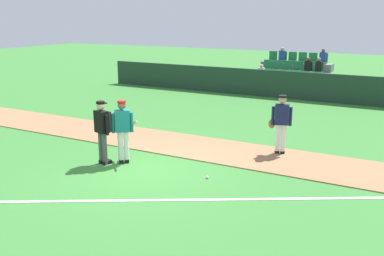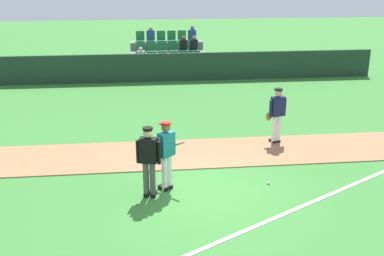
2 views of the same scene
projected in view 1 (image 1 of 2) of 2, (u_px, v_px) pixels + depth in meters
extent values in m
plane|color=#387A33|center=(144.00, 171.00, 11.46)|extent=(80.00, 80.00, 0.00)
cube|color=#9E704C|center=(190.00, 146.00, 13.59)|extent=(28.00, 2.28, 0.03)
cube|color=white|center=(243.00, 199.00, 9.65)|extent=(10.45, 6.07, 0.01)
cube|color=#1E3828|center=(281.00, 84.00, 21.40)|extent=(20.00, 0.16, 1.34)
cube|color=slate|center=(291.00, 89.00, 23.13)|extent=(3.90, 2.95, 0.30)
cube|color=slate|center=(287.00, 85.00, 22.32)|extent=(3.80, 0.85, 0.40)
cube|color=#237542|center=(261.00, 79.00, 22.80)|extent=(0.44, 0.40, 0.08)
cube|color=#237542|center=(262.00, 73.00, 22.93)|extent=(0.44, 0.08, 0.50)
cube|color=silver|center=(261.00, 73.00, 22.77)|extent=(0.32, 0.22, 0.52)
sphere|color=beige|center=(262.00, 66.00, 22.68)|extent=(0.20, 0.20, 0.20)
cube|color=#237542|center=(271.00, 79.00, 22.55)|extent=(0.44, 0.40, 0.08)
cube|color=#237542|center=(272.00, 74.00, 22.67)|extent=(0.44, 0.08, 0.50)
cube|color=#237542|center=(281.00, 80.00, 22.29)|extent=(0.44, 0.40, 0.08)
cube|color=#237542|center=(283.00, 75.00, 22.42)|extent=(0.44, 0.08, 0.50)
cube|color=#237542|center=(292.00, 81.00, 22.04)|extent=(0.44, 0.40, 0.08)
cube|color=#237542|center=(293.00, 75.00, 22.17)|extent=(0.44, 0.08, 0.50)
cube|color=#237542|center=(302.00, 82.00, 21.79)|extent=(0.44, 0.40, 0.08)
cube|color=#237542|center=(304.00, 76.00, 21.91)|extent=(0.44, 0.08, 0.50)
cube|color=#237542|center=(313.00, 82.00, 21.53)|extent=(0.44, 0.40, 0.08)
cube|color=#237542|center=(315.00, 77.00, 21.66)|extent=(0.44, 0.08, 0.50)
cube|color=slate|center=(292.00, 75.00, 22.94)|extent=(3.80, 0.85, 0.40)
cube|color=#237542|center=(266.00, 69.00, 23.42)|extent=(0.44, 0.40, 0.08)
cube|color=#237542|center=(268.00, 64.00, 23.55)|extent=(0.44, 0.08, 0.50)
cube|color=#237542|center=(276.00, 70.00, 23.17)|extent=(0.44, 0.40, 0.08)
cube|color=#237542|center=(278.00, 65.00, 23.29)|extent=(0.44, 0.08, 0.50)
cube|color=#237542|center=(286.00, 70.00, 22.92)|extent=(0.44, 0.40, 0.08)
cube|color=#237542|center=(288.00, 65.00, 23.04)|extent=(0.44, 0.08, 0.50)
cube|color=#237542|center=(297.00, 71.00, 22.66)|extent=(0.44, 0.40, 0.08)
cube|color=#237542|center=(298.00, 66.00, 22.79)|extent=(0.44, 0.08, 0.50)
cube|color=#237542|center=(307.00, 72.00, 22.41)|extent=(0.44, 0.40, 0.08)
cube|color=#237542|center=(309.00, 66.00, 22.53)|extent=(0.44, 0.08, 0.50)
cube|color=black|center=(308.00, 66.00, 22.38)|extent=(0.32, 0.22, 0.52)
sphere|color=brown|center=(308.00, 59.00, 22.29)|extent=(0.20, 0.20, 0.20)
cube|color=#237542|center=(318.00, 72.00, 22.16)|extent=(0.44, 0.40, 0.08)
cube|color=#237542|center=(319.00, 67.00, 22.28)|extent=(0.44, 0.08, 0.50)
cube|color=black|center=(319.00, 66.00, 22.12)|extent=(0.32, 0.22, 0.52)
sphere|color=#9E7051|center=(319.00, 59.00, 22.04)|extent=(0.20, 0.20, 0.20)
cube|color=slate|center=(297.00, 66.00, 23.56)|extent=(3.80, 0.85, 0.40)
cube|color=#237542|center=(272.00, 60.00, 24.05)|extent=(0.44, 0.40, 0.08)
cube|color=#237542|center=(273.00, 56.00, 24.17)|extent=(0.44, 0.08, 0.50)
cube|color=#237542|center=(281.00, 61.00, 23.79)|extent=(0.44, 0.40, 0.08)
cube|color=#237542|center=(283.00, 56.00, 23.92)|extent=(0.44, 0.08, 0.50)
cube|color=#263F99|center=(282.00, 55.00, 23.76)|extent=(0.32, 0.22, 0.52)
sphere|color=tan|center=(282.00, 49.00, 23.67)|extent=(0.20, 0.20, 0.20)
cube|color=#237542|center=(291.00, 61.00, 23.54)|extent=(0.44, 0.40, 0.08)
cube|color=#237542|center=(293.00, 56.00, 23.66)|extent=(0.44, 0.08, 0.50)
cube|color=#237542|center=(301.00, 62.00, 23.29)|extent=(0.44, 0.40, 0.08)
cube|color=#237542|center=(303.00, 57.00, 23.41)|extent=(0.44, 0.08, 0.50)
cube|color=#237542|center=(312.00, 62.00, 23.03)|extent=(0.44, 0.40, 0.08)
cube|color=#237542|center=(313.00, 57.00, 23.16)|extent=(0.44, 0.08, 0.50)
cube|color=#237542|center=(322.00, 63.00, 22.78)|extent=(0.44, 0.40, 0.08)
cube|color=#237542|center=(324.00, 58.00, 22.90)|extent=(0.44, 0.08, 0.50)
cube|color=#263F99|center=(323.00, 57.00, 22.75)|extent=(0.32, 0.22, 0.52)
sphere|color=brown|center=(323.00, 50.00, 22.66)|extent=(0.20, 0.20, 0.20)
cylinder|color=white|center=(121.00, 147.00, 11.94)|extent=(0.14, 0.14, 0.90)
cylinder|color=white|center=(126.00, 147.00, 11.98)|extent=(0.14, 0.14, 0.90)
cube|color=black|center=(121.00, 161.00, 12.10)|extent=(0.26, 0.28, 0.10)
cube|color=black|center=(127.00, 160.00, 12.13)|extent=(0.26, 0.28, 0.10)
cube|color=#197075|center=(122.00, 121.00, 11.77)|extent=(0.45, 0.43, 0.60)
cylinder|color=#197075|center=(113.00, 123.00, 11.73)|extent=(0.09, 0.09, 0.55)
cylinder|color=#197075|center=(132.00, 122.00, 11.84)|extent=(0.09, 0.09, 0.55)
sphere|color=brown|center=(122.00, 105.00, 11.66)|extent=(0.22, 0.22, 0.22)
cylinder|color=#B21919|center=(122.00, 102.00, 11.64)|extent=(0.23, 0.23, 0.06)
cube|color=#B21919|center=(121.00, 102.00, 11.74)|extent=(0.21, 0.21, 0.02)
cylinder|color=tan|center=(132.00, 125.00, 11.95)|extent=(0.70, 0.48, 0.41)
cylinder|color=#4C4C4C|center=(101.00, 148.00, 11.92)|extent=(0.14, 0.14, 0.90)
cylinder|color=#4C4C4C|center=(105.00, 149.00, 11.81)|extent=(0.14, 0.14, 0.90)
cube|color=black|center=(104.00, 161.00, 12.06)|extent=(0.18, 0.28, 0.10)
cube|color=black|center=(107.00, 162.00, 11.96)|extent=(0.18, 0.28, 0.10)
cube|color=black|center=(101.00, 122.00, 11.68)|extent=(0.44, 0.32, 0.60)
cylinder|color=black|center=(96.00, 122.00, 11.86)|extent=(0.09, 0.09, 0.55)
cylinder|color=black|center=(107.00, 125.00, 11.52)|extent=(0.09, 0.09, 0.55)
sphere|color=tan|center=(101.00, 106.00, 11.57)|extent=(0.22, 0.22, 0.22)
cylinder|color=black|center=(100.00, 102.00, 11.54)|extent=(0.23, 0.23, 0.06)
cube|color=black|center=(104.00, 103.00, 11.62)|extent=(0.20, 0.16, 0.02)
cube|color=black|center=(105.00, 121.00, 11.77)|extent=(0.45, 0.19, 0.56)
cylinder|color=white|center=(278.00, 139.00, 12.75)|extent=(0.14, 0.14, 0.90)
cylinder|color=white|center=(283.00, 139.00, 12.71)|extent=(0.14, 0.14, 0.90)
cube|color=black|center=(277.00, 152.00, 12.90)|extent=(0.19, 0.28, 0.10)
cube|color=black|center=(283.00, 152.00, 12.87)|extent=(0.19, 0.28, 0.10)
cube|color=#191E47|center=(282.00, 114.00, 12.54)|extent=(0.45, 0.33, 0.60)
cylinder|color=#191E47|center=(273.00, 116.00, 12.60)|extent=(0.09, 0.09, 0.55)
cylinder|color=#191E47|center=(291.00, 116.00, 12.50)|extent=(0.09, 0.09, 0.55)
sphere|color=tan|center=(283.00, 100.00, 12.43)|extent=(0.22, 0.22, 0.22)
cylinder|color=black|center=(283.00, 96.00, 12.41)|extent=(0.23, 0.23, 0.06)
cube|color=black|center=(283.00, 97.00, 12.51)|extent=(0.21, 0.17, 0.02)
ellipsoid|color=brown|center=(272.00, 124.00, 12.72)|extent=(0.23, 0.17, 0.28)
sphere|color=white|center=(207.00, 177.00, 10.89)|extent=(0.07, 0.07, 0.07)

